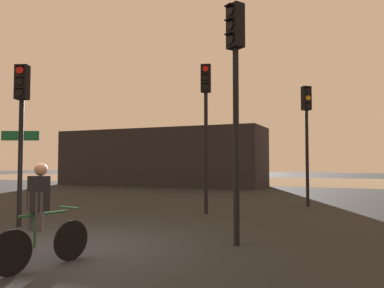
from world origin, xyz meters
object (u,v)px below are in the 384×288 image
(distant_building, at_px, (159,158))
(traffic_light_far_right, at_px, (307,123))
(traffic_light_near_right, at_px, (235,77))
(direction_sign_post, at_px, (20,160))
(cyclist, at_px, (40,215))
(traffic_light_near_left, at_px, (21,113))
(traffic_light_center, at_px, (206,110))

(distant_building, xyz_separation_m, traffic_light_far_right, (11.32, -9.30, 1.13))
(traffic_light_far_right, bearing_deg, traffic_light_near_right, 48.01)
(traffic_light_near_right, relative_size, direction_sign_post, 1.86)
(distant_building, xyz_separation_m, cyclist, (8.47, -19.41, -1.18))
(traffic_light_near_left, relative_size, direction_sign_post, 1.60)
(traffic_light_near_right, bearing_deg, traffic_light_near_left, 34.19)
(direction_sign_post, bearing_deg, traffic_light_center, -169.00)
(traffic_light_near_left, distance_m, cyclist, 4.79)
(cyclist, bearing_deg, traffic_light_far_right, 84.52)
(traffic_light_center, height_order, traffic_light_near_right, traffic_light_near_right)
(distant_building, relative_size, direction_sign_post, 5.81)
(distant_building, relative_size, cyclist, 8.93)
(traffic_light_center, distance_m, direction_sign_post, 5.79)
(traffic_light_center, relative_size, direction_sign_post, 1.85)
(traffic_light_far_right, bearing_deg, traffic_light_center, 13.15)
(traffic_light_near_right, distance_m, direction_sign_post, 7.03)
(traffic_light_near_left, relative_size, traffic_light_center, 0.87)
(traffic_light_far_right, relative_size, traffic_light_near_right, 0.93)
(direction_sign_post, bearing_deg, distant_building, -99.19)
(distant_building, height_order, traffic_light_near_right, traffic_light_near_right)
(traffic_light_center, xyz_separation_m, direction_sign_post, (-4.59, -3.14, -1.62))
(traffic_light_far_right, bearing_deg, traffic_light_near_left, 12.35)
(traffic_light_near_right, height_order, direction_sign_post, traffic_light_near_right)
(traffic_light_center, bearing_deg, traffic_light_far_right, -145.58)
(traffic_light_center, bearing_deg, traffic_light_near_right, 102.45)
(traffic_light_center, height_order, direction_sign_post, traffic_light_center)
(traffic_light_far_right, distance_m, direction_sign_post, 9.91)
(traffic_light_near_left, xyz_separation_m, traffic_light_near_right, (5.71, 0.12, 0.43))
(traffic_light_near_left, bearing_deg, traffic_light_far_right, -149.89)
(distant_building, height_order, traffic_light_far_right, traffic_light_far_right)
(traffic_light_near_right, bearing_deg, direction_sign_post, 25.90)
(traffic_light_far_right, distance_m, cyclist, 10.76)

